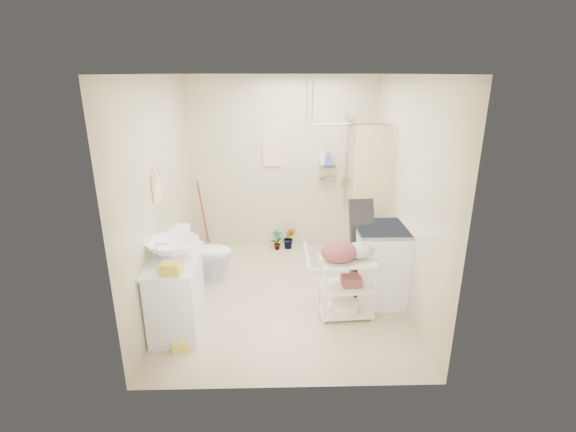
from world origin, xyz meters
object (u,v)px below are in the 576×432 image
(toilet, at_px, (205,253))
(laundry_rack, at_px, (347,283))
(vanity, at_px, (176,293))
(washing_machine, at_px, (380,264))

(toilet, relative_size, laundry_rack, 0.90)
(vanity, height_order, toilet, vanity)
(washing_machine, bearing_deg, toilet, 165.28)
(toilet, height_order, washing_machine, washing_machine)
(washing_machine, relative_size, laundry_rack, 1.13)
(toilet, xyz_separation_m, washing_machine, (2.18, -0.57, 0.10))
(vanity, xyz_separation_m, washing_machine, (2.30, 0.52, 0.06))
(vanity, xyz_separation_m, laundry_rack, (1.84, 0.16, 0.01))
(toilet, height_order, laundry_rack, laundry_rack)
(vanity, height_order, washing_machine, washing_machine)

